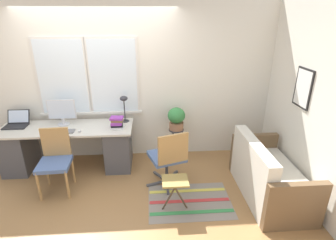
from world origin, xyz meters
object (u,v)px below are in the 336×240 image
office_chair_swivel (169,157)px  couch_loveseat (267,177)px  desk_chair_wooden (55,159)px  plant_stand (176,133)px  laptop (17,123)px  mouse (80,131)px  book_stack (117,123)px  desk_lamp (124,102)px  keyboard (60,132)px  potted_plant (176,118)px  folding_stool (175,184)px  monitor (62,112)px

office_chair_swivel → couch_loveseat: 1.40m
desk_chair_wooden → plant_stand: 1.93m
laptop → desk_chair_wooden: (0.78, -0.70, -0.29)m
desk_chair_wooden → office_chair_swivel: (1.61, -0.04, -0.01)m
mouse → desk_chair_wooden: desk_chair_wooden is taller
couch_loveseat → plant_stand: size_ratio=2.40×
book_stack → desk_chair_wooden: book_stack is taller
desk_lamp → desk_chair_wooden: (-0.94, -0.76, -0.58)m
keyboard → book_stack: bearing=5.4°
potted_plant → laptop: bearing=-179.5°
desk_lamp → plant_stand: size_ratio=0.76×
laptop → office_chair_swivel: 2.51m
laptop → book_stack: size_ratio=1.49×
potted_plant → office_chair_swivel: bearing=-103.9°
folding_stool → couch_loveseat: bearing=9.1°
keyboard → office_chair_swivel: (1.62, -0.43, -0.26)m
laptop → mouse: bearing=-16.7°
book_stack → office_chair_swivel: 0.98m
potted_plant → desk_lamp: bearing=177.5°
office_chair_swivel → plant_stand: 0.78m
laptop → plant_stand: 2.59m
laptop → keyboard: 0.82m
monitor → potted_plant: 1.84m
desk_lamp → laptop: bearing=-178.0°
desk_chair_wooden → laptop: bearing=135.0°
laptop → plant_stand: bearing=0.5°
monitor → desk_chair_wooden: (0.04, -0.68, -0.46)m
keyboard → office_chair_swivel: bearing=-14.8°
laptop → couch_loveseat: 3.91m
desk_chair_wooden → folding_stool: 1.75m
couch_loveseat → office_chair_swivel: bearing=76.5°
mouse → couch_loveseat: couch_loveseat is taller
desk_lamp → folding_stool: size_ratio=0.96×
laptop → folding_stool: 2.77m
office_chair_swivel → couch_loveseat: size_ratio=0.65×
keyboard → office_chair_swivel: size_ratio=0.47×
monitor → plant_stand: size_ratio=0.75×
laptop → mouse: (1.06, -0.32, -0.03)m
desk_chair_wooden → plant_stand: size_ratio=1.57×
folding_stool → book_stack: bearing=128.0°
laptop → desk_chair_wooden: size_ratio=0.38×
couch_loveseat → folding_stool: bearing=99.1°
laptop → keyboard: bearing=-21.7°
keyboard → plant_stand: keyboard is taller
couch_loveseat → monitor: bearing=70.9°
mouse → plant_stand: size_ratio=0.12×
couch_loveseat → plant_stand: couch_loveseat is taller
desk_lamp → couch_loveseat: 2.44m
desk_lamp → folding_stool: 1.65m
laptop → plant_stand: laptop is taller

